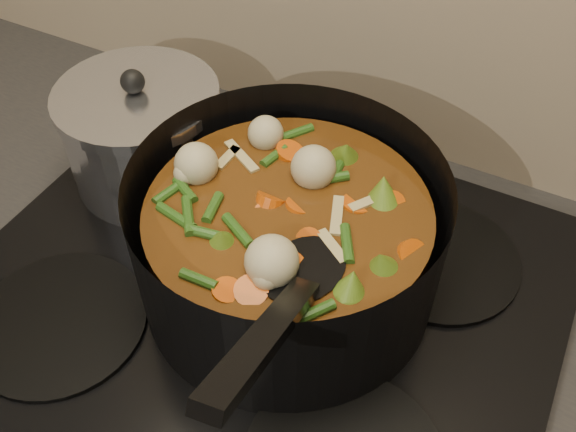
% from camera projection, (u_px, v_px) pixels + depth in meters
% --- Properties ---
extents(stovetop, '(0.62, 0.54, 0.03)m').
position_uv_depth(stovetop, '(257.00, 295.00, 0.70)').
color(stovetop, black).
rests_on(stovetop, counter).
extents(stockpot, '(0.33, 0.42, 0.23)m').
position_uv_depth(stockpot, '(288.00, 241.00, 0.64)').
color(stockpot, black).
rests_on(stockpot, stovetop).
extents(saucepan, '(0.19, 0.19, 0.16)m').
position_uv_depth(saucepan, '(144.00, 135.00, 0.77)').
color(saucepan, silver).
rests_on(saucepan, stovetop).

